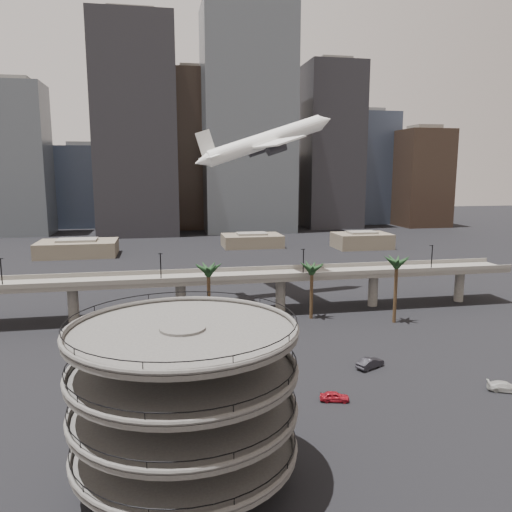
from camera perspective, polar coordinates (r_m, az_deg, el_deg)
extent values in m
plane|color=black|center=(60.60, 5.10, -20.98)|extent=(700.00, 700.00, 0.00)
cylinder|color=#494744|center=(51.42, -8.16, -16.84)|extent=(4.40, 4.40, 16.50)
cylinder|color=#494744|center=(53.44, -8.04, -20.90)|extent=(22.00, 22.00, 0.45)
torus|color=#494744|center=(53.20, -8.06, -20.46)|extent=(22.20, 22.20, 0.50)
torus|color=black|center=(52.80, -8.08, -19.70)|extent=(21.80, 21.80, 0.10)
cylinder|color=#494744|center=(51.52, -8.15, -17.06)|extent=(22.00, 22.00, 0.45)
torus|color=#494744|center=(51.31, -8.17, -16.59)|extent=(22.20, 22.20, 0.50)
torus|color=black|center=(50.96, -8.19, -15.78)|extent=(21.80, 21.80, 0.10)
cylinder|color=#494744|center=(49.85, -8.27, -12.95)|extent=(22.00, 22.00, 0.45)
torus|color=#494744|center=(49.67, -8.28, -12.45)|extent=(22.20, 22.20, 0.50)
torus|color=black|center=(49.38, -8.30, -11.59)|extent=(21.80, 21.80, 0.10)
cylinder|color=#494744|center=(48.46, -8.38, -8.58)|extent=(22.00, 22.00, 0.45)
torus|color=#494744|center=(48.31, -8.40, -8.05)|extent=(22.20, 22.20, 0.50)
torus|color=black|center=(48.08, -8.42, -7.14)|extent=(21.80, 21.80, 0.10)
cube|color=#69665D|center=(108.48, -2.83, -2.48)|extent=(130.00, 9.00, 0.90)
cube|color=#69665D|center=(103.93, -2.48, -2.51)|extent=(130.00, 0.30, 1.00)
cube|color=#69665D|center=(112.66, -3.16, -1.56)|extent=(130.00, 0.30, 1.00)
cylinder|color=#69665D|center=(109.98, -20.16, -5.16)|extent=(2.20, 2.20, 8.00)
cylinder|color=#69665D|center=(108.51, -8.59, -4.86)|extent=(2.20, 2.20, 8.00)
cylinder|color=#69665D|center=(111.46, 2.81, -4.37)|extent=(2.20, 2.20, 8.00)
cylinder|color=#69665D|center=(118.48, 13.23, -3.77)|extent=(2.20, 2.20, 8.00)
cylinder|color=#69665D|center=(128.93, 22.21, -3.15)|extent=(2.20, 2.20, 8.00)
cylinder|color=black|center=(107.22, -27.08, -1.79)|extent=(0.24, 0.24, 6.00)
cylinder|color=black|center=(102.85, -10.83, -1.33)|extent=(0.24, 0.24, 6.00)
cylinder|color=black|center=(107.06, 5.43, -0.77)|extent=(0.24, 0.24, 6.00)
cylinder|color=black|center=(118.94, 19.45, -0.23)|extent=(0.24, 0.24, 6.00)
cylinder|color=#49341F|center=(97.62, -5.41, -5.06)|extent=(0.70, 0.70, 12.15)
ellipsoid|color=#173218|center=(96.18, -5.47, -1.33)|extent=(4.40, 4.40, 2.00)
cylinder|color=#49341F|center=(105.83, 6.36, -4.29)|extent=(0.70, 0.70, 10.80)
ellipsoid|color=#173218|center=(104.58, 6.42, -1.20)|extent=(4.40, 4.40, 2.00)
cylinder|color=#49341F|center=(106.08, 15.64, -4.06)|extent=(0.70, 0.70, 12.60)
ellipsoid|color=#173218|center=(104.73, 15.81, -0.50)|extent=(4.40, 4.40, 2.00)
cube|color=brown|center=(194.45, -19.71, 0.82)|extent=(28.00, 18.00, 5.50)
cube|color=#69665D|center=(194.02, -19.76, 1.74)|extent=(14.00, 9.00, 0.80)
cube|color=brown|center=(205.32, -0.47, 1.77)|extent=(24.00, 16.00, 5.00)
cube|color=#69665D|center=(204.94, -0.47, 2.57)|extent=(12.00, 8.00, 0.80)
cube|color=brown|center=(206.11, 12.00, 1.73)|extent=(22.00, 15.00, 6.00)
cube|color=#69665D|center=(205.68, 12.03, 2.66)|extent=(11.00, 7.50, 0.80)
cube|color=#4E555C|center=(268.12, -25.36, 9.84)|extent=(26.00, 24.00, 71.56)
cube|color=#69665D|center=(271.32, -25.96, 17.65)|extent=(14.30, 13.20, 2.40)
cube|color=#343E51|center=(297.87, -18.81, 7.50)|extent=(30.00, 30.00, 44.04)
cube|color=#69665D|center=(298.09, -19.06, 11.96)|extent=(16.50, 16.50, 2.40)
cube|color=black|center=(250.98, -13.59, 13.93)|extent=(38.00, 30.00, 100.92)
cube|color=#69665D|center=(260.15, -14.09, 25.33)|extent=(20.90, 16.50, 2.40)
cube|color=#2D2119|center=(275.91, -6.91, 11.81)|extent=(28.00, 26.00, 82.57)
cube|color=#69665D|center=(280.73, -7.10, 20.50)|extent=(15.40, 14.30, 2.40)
cube|color=#4E555C|center=(260.02, -0.96, 15.05)|extent=(45.00, 32.00, 110.10)
cube|color=#69665D|center=(271.09, -0.99, 26.97)|extent=(24.75, 17.60, 2.40)
cube|color=gray|center=(298.50, 2.66, 7.48)|extent=(24.00, 24.00, 38.53)
cube|color=#69665D|center=(298.40, 2.70, 11.41)|extent=(13.20, 13.20, 2.40)
cube|color=black|center=(281.05, 8.60, 12.20)|extent=(30.00, 28.00, 87.16)
cube|color=#69665D|center=(286.58, 8.84, 21.18)|extent=(16.50, 15.40, 2.40)
cube|color=#343E51|center=(309.13, 12.09, 9.73)|extent=(34.00, 30.00, 64.22)
cube|color=#69665D|center=(311.05, 12.31, 15.88)|extent=(18.70, 16.50, 2.40)
cube|color=#2D2119|center=(297.60, 18.43, 8.40)|extent=(26.00, 26.00, 53.21)
cube|color=#69665D|center=(298.50, 18.72, 13.74)|extent=(14.30, 14.30, 2.40)
cube|color=gray|center=(312.02, -4.88, 7.21)|extent=(22.00, 22.00, 34.86)
cube|color=#69665D|center=(311.77, -4.93, 10.63)|extent=(12.10, 12.10, 2.40)
cylinder|color=white|center=(121.89, 1.13, 13.09)|extent=(29.92, 9.36, 12.78)
cone|color=white|center=(129.21, 7.84, 15.05)|extent=(5.38, 4.67, 4.81)
cone|color=white|center=(116.49, -6.20, 10.71)|extent=(5.17, 4.23, 4.40)
cube|color=white|center=(121.52, 0.76, 12.65)|extent=(12.65, 32.81, 2.47)
cube|color=white|center=(117.04, -5.29, 11.23)|extent=(4.49, 10.99, 1.04)
cube|color=white|center=(116.90, -5.75, 12.63)|extent=(5.03, 1.32, 6.65)
cylinder|color=#26272B|center=(127.28, 0.13, 11.95)|extent=(5.25, 3.03, 3.41)
cylinder|color=#26272B|center=(116.44, 2.34, 12.15)|extent=(5.25, 3.03, 3.41)
imported|color=#AD1826|center=(71.08, 8.96, -15.57)|extent=(4.24, 2.52, 1.35)
imported|color=black|center=(82.82, 12.91, -11.83)|extent=(5.28, 3.84, 1.66)
imported|color=#BCBCB7|center=(81.17, 26.59, -13.21)|extent=(5.11, 3.71, 1.38)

